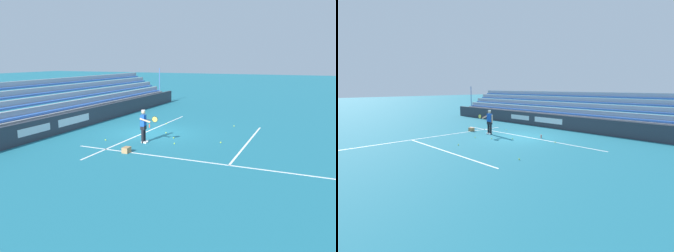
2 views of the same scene
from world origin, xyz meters
The scene contains 16 objects.
ground_plane centered at (0.00, 0.00, 0.00)m, with size 160.00×160.00×0.00m, color #1E6B7F.
court_baseline_white centered at (0.00, -0.50, 0.00)m, with size 12.00×0.10×0.01m, color white.
court_sideline_white centered at (4.11, 4.00, 0.00)m, with size 0.10×12.00×0.01m, color white.
court_service_line_white centered at (0.00, 5.50, 0.00)m, with size 8.22×0.10×0.01m, color white.
back_wall_sponsor_board centered at (0.01, -4.93, 0.55)m, with size 27.62×0.25×1.10m.
bleacher_stand centered at (0.00, -7.16, 0.76)m, with size 26.24×3.20×3.40m.
tennis_player centered at (2.24, 0.58, 0.89)m, with size 0.59×1.03×1.71m.
ball_box_cardboard centered at (4.20, 0.71, 0.13)m, with size 0.40×0.30×0.26m, color #A87F51.
tennis_ball_stray_back centered at (-2.75, -0.39, 0.03)m, with size 0.07×0.07×0.07m, color #CCE533.
tennis_ball_on_baseline centered at (1.88, 2.14, 0.03)m, with size 0.07×0.07×0.07m, color #CCE533.
tennis_ball_toward_net centered at (-0.22, 0.72, 0.03)m, with size 0.07×0.07×0.07m, color #CCE533.
tennis_ball_far_right centered at (0.78, 1.63, 0.03)m, with size 0.07×0.07×0.07m, color #CCE533.
tennis_ball_far_left centered at (-3.80, 3.91, 0.03)m, with size 0.07×0.07×0.07m, color #CCE533.
tennis_ball_midcourt centered at (0.70, 4.24, 0.03)m, with size 0.07×0.07×0.07m, color #CCE533.
tennis_ball_by_box centered at (2.68, -1.50, 0.03)m, with size 0.07×0.07×0.07m, color #CCE533.
water_bottle centered at (-1.27, -0.90, 0.11)m, with size 0.07×0.07×0.22m, color #EA4C33.
Camera 2 is at (-11.82, 12.52, 3.35)m, focal length 28.00 mm.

